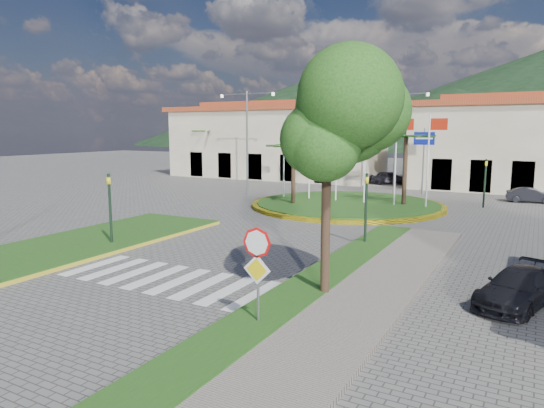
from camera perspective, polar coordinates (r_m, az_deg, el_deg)
The scene contains 23 objects.
ground at distance 14.66m, azimuth -23.07°, elevation -12.21°, with size 160.00×160.00×0.00m, color slate.
sidewalk_right at distance 12.48m, azimuth 2.89°, elevation -14.85°, with size 4.00×28.00×0.15m, color gray.
verge_right at distance 13.00m, azimuth -2.01°, elevation -13.78°, with size 1.60×28.00×0.18m, color #244D16.
median_left at distance 23.12m, azimuth -21.42°, elevation -4.31°, with size 5.00×14.00×0.18m, color #244D16.
crosswalk at distance 17.24m, azimuth -12.49°, elevation -8.55°, with size 8.00×3.00×0.01m, color silver.
roundabout_island at distance 32.59m, azimuth 8.81°, elevation -0.01°, with size 12.70×12.70×6.00m.
stop_sign at distance 12.36m, azimuth -1.75°, elevation -6.62°, with size 0.80×0.11×2.65m.
deciduous_tree at distance 14.38m, azimuth 6.53°, elevation 9.11°, with size 3.60×3.60×6.80m.
traffic_light_left at distance 22.14m, azimuth -18.53°, elevation 0.16°, with size 0.15×0.18×3.20m.
traffic_light_right at distance 21.53m, azimuth 11.01°, elevation 0.22°, with size 0.15×0.18×3.20m.
traffic_light_far at distance 34.57m, azimuth 23.78°, elevation 2.80°, with size 0.18×0.15×3.20m.
direction_sign_west at distance 41.38m, azimuth 10.59°, elevation 6.45°, with size 1.60×0.14×5.20m.
direction_sign_east at distance 40.10m, azimuth 17.42°, elevation 6.13°, with size 1.60×0.14×5.20m.
street_lamp_centre at distance 39.58m, azimuth 14.34°, elevation 7.63°, with size 4.80×0.16×8.00m.
street_lamp_west at distance 37.98m, azimuth -2.95°, elevation 7.85°, with size 4.80×0.16×8.00m.
building_left at distance 52.62m, azimuth 0.47°, elevation 7.46°, with size 23.32×9.54×8.05m.
building_right at distance 46.32m, azimuth 27.78°, elevation 6.29°, with size 19.08×9.54×8.05m.
hill_far_west at distance 162.42m, azimuth 4.91°, elevation 10.78°, with size 140.00×140.00×22.00m, color black.
hill_near_back at distance 139.91m, azimuth 20.47°, elevation 9.38°, with size 110.00×110.00×16.00m, color black.
white_van at distance 49.31m, azimuth 1.50°, elevation 3.56°, with size 2.09×4.54×1.26m, color silver.
car_dark_a at distance 46.87m, azimuth 13.72°, elevation 3.02°, with size 1.45×3.61×1.23m, color black.
car_dark_b at distance 38.57m, azimuth 28.16°, elevation 0.92°, with size 1.11×3.18×1.05m, color black.
car_side_right at distance 15.96m, azimuth 27.06°, elevation -8.75°, with size 1.50×3.68×1.07m, color black.
Camera 1 is at (10.97, -8.30, 5.06)m, focal length 32.00 mm.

